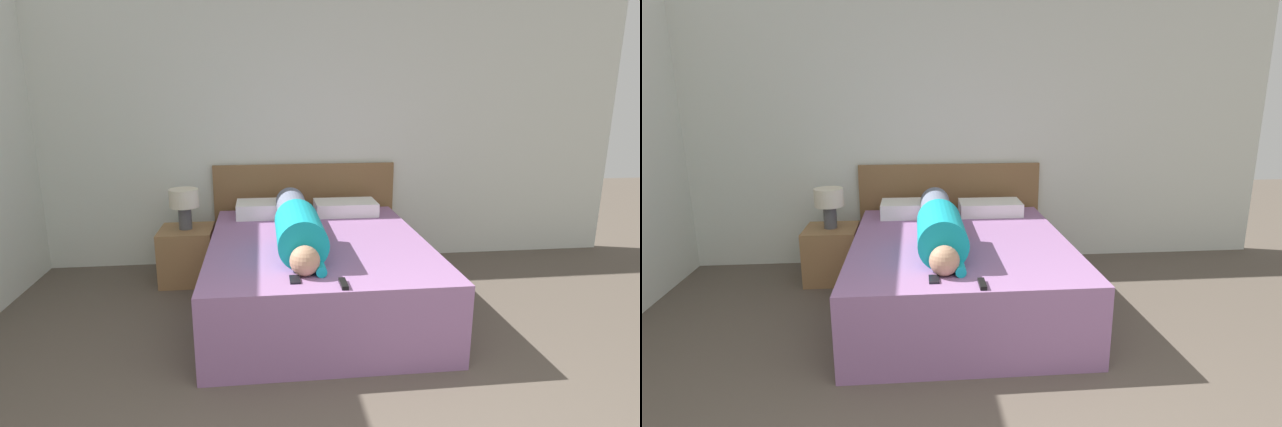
{
  "view_description": "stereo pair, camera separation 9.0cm",
  "coord_description": "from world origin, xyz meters",
  "views": [
    {
      "loc": [
        -0.48,
        -0.92,
        1.7
      ],
      "look_at": [
        -0.06,
        2.62,
        0.81
      ],
      "focal_mm": 28.0,
      "sensor_mm": 36.0,
      "label": 1
    },
    {
      "loc": [
        -0.39,
        -0.93,
        1.7
      ],
      "look_at": [
        -0.06,
        2.62,
        0.81
      ],
      "focal_mm": 28.0,
      "sensor_mm": 36.0,
      "label": 2
    }
  ],
  "objects": [
    {
      "name": "wall_back",
      "position": [
        0.0,
        3.98,
        1.3
      ],
      "size": [
        6.3,
        0.06,
        2.6
      ],
      "color": "silver",
      "rests_on": "ground_plane"
    },
    {
      "name": "bed",
      "position": [
        -0.06,
        2.77,
        0.28
      ],
      "size": [
        1.66,
        2.09,
        0.56
      ],
      "color": "#936699",
      "rests_on": "ground_plane"
    },
    {
      "name": "headboard",
      "position": [
        -0.06,
        3.91,
        0.49
      ],
      "size": [
        1.78,
        0.04,
        0.99
      ],
      "color": "brown",
      "rests_on": "ground_plane"
    },
    {
      "name": "nightstand",
      "position": [
        -1.17,
        3.48,
        0.24
      ],
      "size": [
        0.47,
        0.47,
        0.49
      ],
      "color": "olive",
      "rests_on": "ground_plane"
    },
    {
      "name": "table_lamp",
      "position": [
        -1.17,
        3.48,
        0.73
      ],
      "size": [
        0.26,
        0.26,
        0.36
      ],
      "color": "#4C4C51",
      "rests_on": "nightstand"
    },
    {
      "name": "person_lying",
      "position": [
        -0.23,
        2.7,
        0.71
      ],
      "size": [
        0.33,
        1.64,
        0.33
      ],
      "color": "tan",
      "rests_on": "bed"
    },
    {
      "name": "pillow_near_headboard",
      "position": [
        -0.42,
        3.57,
        0.63
      ],
      "size": [
        0.6,
        0.35,
        0.14
      ],
      "color": "white",
      "rests_on": "bed"
    },
    {
      "name": "pillow_second",
      "position": [
        0.29,
        3.57,
        0.62
      ],
      "size": [
        0.57,
        0.35,
        0.12
      ],
      "color": "white",
      "rests_on": "bed"
    },
    {
      "name": "tv_remote",
      "position": [
        -0.01,
        1.83,
        0.57
      ],
      "size": [
        0.04,
        0.15,
        0.02
      ],
      "color": "black",
      "rests_on": "bed"
    },
    {
      "name": "cell_phone",
      "position": [
        -0.3,
        1.95,
        0.57
      ],
      "size": [
        0.06,
        0.13,
        0.01
      ],
      "color": "black",
      "rests_on": "bed"
    }
  ]
}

